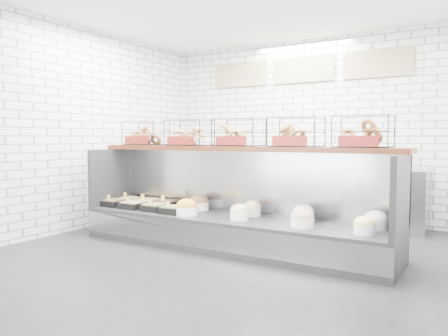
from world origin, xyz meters
The scene contains 5 objects.
ground centered at (0.00, 0.00, 0.00)m, with size 5.50×5.50×0.00m, color black.
room_shell centered at (0.00, 0.60, 2.06)m, with size 5.02×5.51×3.01m.
display_case centered at (-0.01, 0.34, 0.33)m, with size 4.00×0.90×1.20m.
bagel_shelf centered at (0.00, 0.52, 1.38)m, with size 4.10×0.50×0.40m.
prep_counter centered at (0.00, 2.43, 0.47)m, with size 4.00×0.60×1.20m.
Camera 1 is at (2.68, -4.29, 1.37)m, focal length 35.00 mm.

